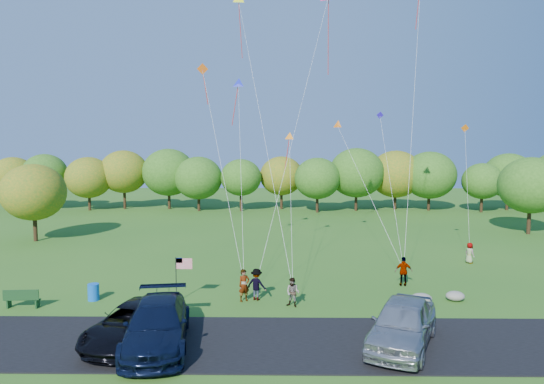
{
  "coord_description": "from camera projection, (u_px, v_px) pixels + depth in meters",
  "views": [
    {
      "loc": [
        -0.16,
        -24.53,
        8.77
      ],
      "look_at": [
        -0.59,
        6.0,
        5.68
      ],
      "focal_mm": 32.0,
      "sensor_mm": 36.0,
      "label": 1
    }
  ],
  "objects": [
    {
      "name": "ground",
      "position": [
        282.0,
        312.0,
        25.29
      ],
      "size": [
        140.0,
        140.0,
        0.0
      ],
      "primitive_type": "plane",
      "color": "#2E601B",
      "rests_on": "ground"
    },
    {
      "name": "boulder_far",
      "position": [
        455.0,
        296.0,
        27.01
      ],
      "size": [
        1.04,
        0.87,
        0.54
      ],
      "primitive_type": "ellipsoid",
      "color": "gray",
      "rests_on": "ground"
    },
    {
      "name": "kites_aloft",
      "position": [
        313.0,
        36.0,
        37.66
      ],
      "size": [
        19.35,
        9.8,
        13.1
      ],
      "color": "#C71666",
      "rests_on": "ground"
    },
    {
      "name": "flyer_d",
      "position": [
        404.0,
        271.0,
        29.78
      ],
      "size": [
        1.09,
        0.51,
        1.81
      ],
      "primitive_type": "imported",
      "rotation": [
        0.0,
        0.0,
        3.08
      ],
      "color": "#4C4C59",
      "rests_on": "ground"
    },
    {
      "name": "treeline",
      "position": [
        322.0,
        176.0,
        61.04
      ],
      "size": [
        74.92,
        28.34,
        8.56
      ],
      "color": "#3B2615",
      "rests_on": "ground"
    },
    {
      "name": "flyer_b",
      "position": [
        293.0,
        292.0,
        25.98
      ],
      "size": [
        0.96,
        0.88,
        1.58
      ],
      "primitive_type": "imported",
      "rotation": [
        0.0,
        0.0,
        -0.46
      ],
      "color": "#4C4C59",
      "rests_on": "ground"
    },
    {
      "name": "flyer_a",
      "position": [
        244.0,
        285.0,
        26.88
      ],
      "size": [
        0.79,
        0.71,
        1.81
      ],
      "primitive_type": "imported",
      "rotation": [
        0.0,
        0.0,
        0.54
      ],
      "color": "#4C4C59",
      "rests_on": "ground"
    },
    {
      "name": "park_bench",
      "position": [
        22.0,
        298.0,
        25.77
      ],
      "size": [
        1.85,
        0.52,
        1.02
      ],
      "rotation": [
        0.0,
        0.0,
        0.08
      ],
      "color": "#153B19",
      "rests_on": "ground"
    },
    {
      "name": "flyer_e",
      "position": [
        470.0,
        253.0,
        35.45
      ],
      "size": [
        0.76,
        0.88,
        1.52
      ],
      "primitive_type": "imported",
      "rotation": [
        0.0,
        0.0,
        2.02
      ],
      "color": "#4C4C59",
      "rests_on": "ground"
    },
    {
      "name": "minivan_dark",
      "position": [
        133.0,
        323.0,
        21.31
      ],
      "size": [
        3.8,
        6.25,
        1.62
      ],
      "primitive_type": "imported",
      "rotation": [
        0.0,
        0.0,
        -0.2
      ],
      "color": "black",
      "rests_on": "asphalt_lane"
    },
    {
      "name": "boulder_near",
      "position": [
        421.0,
        299.0,
        26.47
      ],
      "size": [
        1.18,
        0.93,
        0.59
      ],
      "primitive_type": "ellipsoid",
      "color": "gray",
      "rests_on": "ground"
    },
    {
      "name": "flag_assembly",
      "position": [
        181.0,
        269.0,
        26.65
      ],
      "size": [
        0.93,
        0.6,
        2.52
      ],
      "color": "black",
      "rests_on": "ground"
    },
    {
      "name": "minivan_navy",
      "position": [
        157.0,
        325.0,
        20.81
      ],
      "size": [
        3.53,
        6.78,
        1.88
      ],
      "primitive_type": "imported",
      "rotation": [
        0.0,
        0.0,
        0.14
      ],
      "color": "black",
      "rests_on": "asphalt_lane"
    },
    {
      "name": "asphalt_lane",
      "position": [
        282.0,
        342.0,
        21.31
      ],
      "size": [
        44.0,
        6.0,
        0.06
      ],
      "primitive_type": "cube",
      "color": "black",
      "rests_on": "ground"
    },
    {
      "name": "minivan_silver",
      "position": [
        402.0,
        323.0,
        20.8
      ],
      "size": [
        4.59,
        6.33,
        2.0
      ],
      "primitive_type": "imported",
      "rotation": [
        0.0,
        0.0,
        -0.43
      ],
      "color": "#9B9DA5",
      "rests_on": "asphalt_lane"
    },
    {
      "name": "trash_barrel",
      "position": [
        93.0,
        292.0,
        27.09
      ],
      "size": [
        0.62,
        0.62,
        0.93
      ],
      "primitive_type": "cylinder",
      "color": "blue",
      "rests_on": "ground"
    },
    {
      "name": "flyer_c",
      "position": [
        257.0,
        284.0,
        27.1
      ],
      "size": [
        1.32,
        1.06,
        1.78
      ],
      "primitive_type": "imported",
      "rotation": [
        0.0,
        0.0,
        2.74
      ],
      "color": "#4C4C59",
      "rests_on": "ground"
    }
  ]
}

